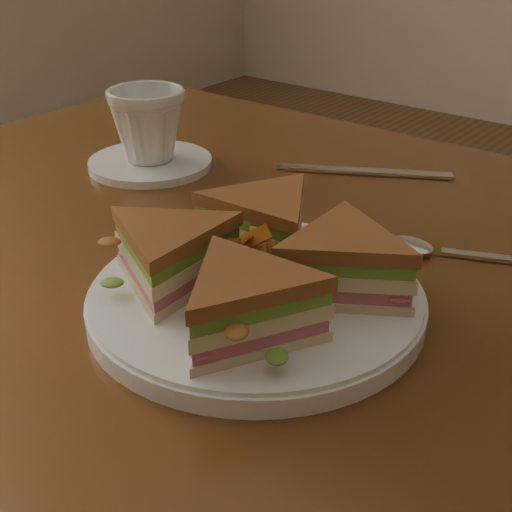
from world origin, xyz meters
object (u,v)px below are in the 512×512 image
Objects in this scene: knife at (357,172)px; saucer at (150,163)px; plate at (256,301)px; sandwich_wedges at (256,261)px; spoon at (434,250)px; coffee_cup at (148,125)px; table at (310,347)px.

saucer reaches higher than knife.
knife is at bearing 106.54° from plate.
sandwich_wedges is 0.20m from spoon.
knife is 0.26m from saucer.
plate reaches higher than spoon.
sandwich_wedges is at bearing -7.55° from coffee_cup.
saucer is at bearing 0.00° from coffee_cup.
saucer is at bearing 149.33° from sandwich_wedges.
sandwich_wedges is at bearing -30.67° from saucer.
saucer is 1.62× the size of coffee_cup.
spoon is at bearing -0.12° from saucer.
spoon is at bearing 44.72° from table.
table is at bearing 96.15° from plate.
coffee_cup reaches higher than plate.
plate is 2.94× the size of coffee_cup.
plate is 0.04m from sandwich_wedges.
spoon is at bearing 68.61° from sandwich_wedges.
saucer is at bearing 149.33° from plate.
sandwich_wedges is 0.34m from knife.
coffee_cup reaches higher than spoon.
table is at bearing -157.66° from spoon.
spoon is 0.22m from knife.
knife reaches higher than table.
spoon and saucer have the same top height.
sandwich_wedges reaches higher than spoon.
knife is at bearing 106.54° from sandwich_wedges.
sandwich_wedges is at bearing -133.77° from spoon.
table is at bearing 96.15° from sandwich_wedges.
plate is 0.34m from knife.
spoon is 0.89× the size of knife.
plate is at bearing -30.67° from saucer.
table is 12.65× the size of coffee_cup.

